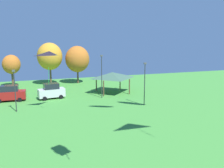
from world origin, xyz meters
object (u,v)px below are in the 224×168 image
kite_flying_5 (50,59)px  parked_car_second_from_left (10,93)px  light_post_3 (102,74)px  light_post_1 (15,88)px  park_pavilion (112,75)px  treeline_tree_4 (77,59)px  light_post_2 (145,81)px  parked_car_third_from_left (51,91)px  treeline_tree_3 (50,56)px  treeline_tree_2 (11,65)px

kite_flying_5 → parked_car_second_from_left: 11.48m
parked_car_second_from_left → light_post_3: 14.17m
kite_flying_5 → light_post_1: (-4.25, 2.24, -3.78)m
park_pavilion → light_post_3: size_ratio=0.87×
park_pavilion → treeline_tree_4: bearing=109.2°
parked_car_second_from_left → treeline_tree_4: bearing=45.6°
park_pavilion → light_post_2: size_ratio=0.98×
parked_car_second_from_left → light_post_3: light_post_3 is taller
kite_flying_5 → parked_car_third_from_left: size_ratio=0.89×
light_post_3 → treeline_tree_3: size_ratio=0.79×
light_post_1 → treeline_tree_3: 19.32m
light_post_1 → park_pavilion: bearing=23.2°
treeline_tree_3 → treeline_tree_4: treeline_tree_3 is taller
parked_car_second_from_left → kite_flying_5: bearing=-54.3°
parked_car_second_from_left → park_pavilion: size_ratio=0.78×
kite_flying_5 → parked_car_third_from_left: 9.79m
parked_car_second_from_left → treeline_tree_3: 14.71m
parked_car_third_from_left → light_post_2: bearing=-42.2°
light_post_2 → parked_car_third_from_left: bearing=145.4°
parked_car_third_from_left → park_pavilion: 10.70m
light_post_1 → treeline_tree_4: size_ratio=0.69×
light_post_2 → treeline_tree_2: bearing=131.3°
kite_flying_5 → treeline_tree_2: size_ratio=0.60×
kite_flying_5 → treeline_tree_3: treeline_tree_3 is taller
park_pavilion → treeline_tree_4: size_ratio=0.75×
treeline_tree_4 → treeline_tree_2: bearing=178.0°
parked_car_second_from_left → light_post_3: size_ratio=0.68×
parked_car_third_from_left → light_post_1: 7.77m
light_post_1 → light_post_2: size_ratio=0.90×
parked_car_third_from_left → treeline_tree_2: bearing=109.2°
parked_car_third_from_left → park_pavilion: (10.49, 0.93, 1.88)m
kite_flying_5 → light_post_1: bearing=152.2°
park_pavilion → treeline_tree_3: 15.18m
parked_car_third_from_left → treeline_tree_4: (6.62, 12.07, 3.92)m
light_post_1 → treeline_tree_3: (5.98, 18.18, 2.68)m
parked_car_second_from_left → treeline_tree_4: treeline_tree_4 is taller
light_post_2 → treeline_tree_4: treeline_tree_4 is taller
light_post_3 → treeline_tree_3: 16.20m
kite_flying_5 → treeline_tree_4: 21.37m
treeline_tree_4 → light_post_3: bearing=-86.0°
light_post_1 → treeline_tree_4: bearing=56.9°
treeline_tree_2 → treeline_tree_3: bearing=-0.3°
parked_car_third_from_left → treeline_tree_4: size_ratio=0.53×
treeline_tree_3 → parked_car_third_from_left: bearing=-94.8°
kite_flying_5 → light_post_3: kite_flying_5 is taller
light_post_1 → treeline_tree_2: 18.31m
light_post_1 → light_post_3: light_post_3 is taller
light_post_1 → treeline_tree_4: (11.56, 17.76, 2.01)m
treeline_tree_4 → parked_car_third_from_left: bearing=-118.7°
park_pavilion → light_post_1: bearing=-156.8°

